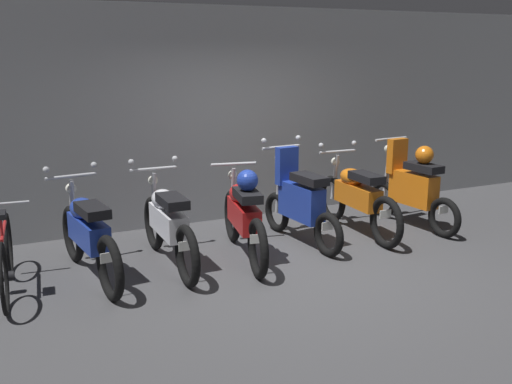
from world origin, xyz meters
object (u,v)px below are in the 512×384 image
object	(u,v)px
motorbike_slot_4	(357,197)
motorbike_slot_5	(412,186)
motorbike_slot_1	(168,223)
motorbike_slot_3	(300,202)
motorbike_slot_2	(244,214)
bicycle	(6,258)
motorbike_slot_0	(88,233)

from	to	relation	value
motorbike_slot_4	motorbike_slot_5	bearing A→B (deg)	-3.94
motorbike_slot_1	motorbike_slot_4	xyz separation A→B (m)	(2.60, 0.12, 0.00)
motorbike_slot_3	motorbike_slot_2	bearing A→B (deg)	-165.54
motorbike_slot_5	motorbike_slot_1	bearing A→B (deg)	-179.03
motorbike_slot_4	bicycle	xyz separation A→B (m)	(-4.29, -0.19, -0.13)
motorbike_slot_4	motorbike_slot_1	bearing A→B (deg)	-177.40
motorbike_slot_1	bicycle	size ratio (longest dim) A/B	1.13
motorbike_slot_0	motorbike_slot_3	distance (m)	2.61
motorbike_slot_0	motorbike_slot_2	xyz separation A→B (m)	(1.74, -0.11, 0.03)
motorbike_slot_3	motorbike_slot_4	xyz separation A→B (m)	(0.87, 0.02, -0.04)
motorbike_slot_0	motorbike_slot_2	distance (m)	1.74
motorbike_slot_4	bicycle	bearing A→B (deg)	-177.50
motorbike_slot_5	motorbike_slot_3	bearing A→B (deg)	178.77
motorbike_slot_2	motorbike_slot_3	distance (m)	0.89
bicycle	motorbike_slot_0	bearing A→B (deg)	3.63
motorbike_slot_0	motorbike_slot_3	world-z (taller)	motorbike_slot_3
motorbike_slot_0	bicycle	xyz separation A→B (m)	(-0.81, -0.05, -0.13)
motorbike_slot_3	motorbike_slot_1	bearing A→B (deg)	-176.83
motorbike_slot_2	bicycle	distance (m)	2.56
motorbike_slot_3	motorbike_slot_4	bearing A→B (deg)	1.47
motorbike_slot_3	motorbike_slot_5	bearing A→B (deg)	-1.23
motorbike_slot_1	motorbike_slot_3	distance (m)	1.73
motorbike_slot_5	bicycle	xyz separation A→B (m)	(-5.15, -0.13, -0.20)
motorbike_slot_4	motorbike_slot_0	bearing A→B (deg)	-177.77
motorbike_slot_1	motorbike_slot_4	size ratio (longest dim) A/B	1.00
motorbike_slot_4	bicycle	size ratio (longest dim) A/B	1.13
motorbike_slot_1	motorbike_slot_3	world-z (taller)	motorbike_slot_3
motorbike_slot_2	motorbike_slot_5	xyz separation A→B (m)	(2.60, 0.19, 0.04)
motorbike_slot_3	motorbike_slot_5	xyz separation A→B (m)	(1.74, -0.04, 0.04)
motorbike_slot_1	motorbike_slot_5	xyz separation A→B (m)	(3.47, 0.06, 0.07)
motorbike_slot_1	motorbike_slot_2	size ratio (longest dim) A/B	1.01
motorbike_slot_2	bicycle	size ratio (longest dim) A/B	1.12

